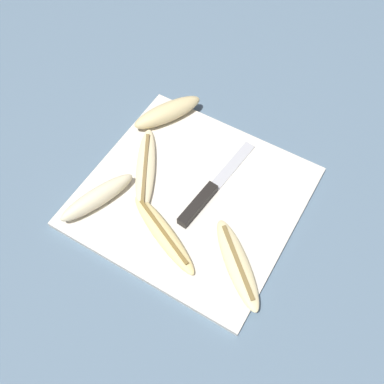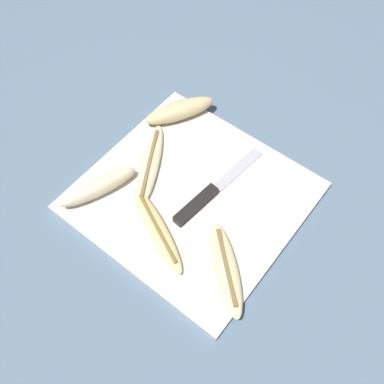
% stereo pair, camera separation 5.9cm
% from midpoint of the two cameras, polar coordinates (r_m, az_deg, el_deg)
% --- Properties ---
extents(ground_plane, '(4.00, 4.00, 0.00)m').
position_cam_midpoint_polar(ground_plane, '(0.87, -1.93, -0.87)').
color(ground_plane, slate).
extents(cutting_board, '(0.40, 0.38, 0.01)m').
position_cam_midpoint_polar(cutting_board, '(0.87, -1.95, -0.67)').
color(cutting_board, silver).
rests_on(cutting_board, ground_plane).
extents(knife, '(0.04, 0.24, 0.02)m').
position_cam_midpoint_polar(knife, '(0.85, -0.34, -0.70)').
color(knife, black).
rests_on(knife, cutting_board).
extents(banana_cream_curved, '(0.13, 0.19, 0.02)m').
position_cam_midpoint_polar(banana_cream_curved, '(0.89, -7.85, 2.74)').
color(banana_cream_curved, beige).
rests_on(banana_cream_curved, cutting_board).
extents(banana_golden_short, '(0.19, 0.11, 0.02)m').
position_cam_midpoint_polar(banana_golden_short, '(0.82, -6.01, -5.23)').
color(banana_golden_short, '#EDD689').
rests_on(banana_golden_short, cutting_board).
extents(banana_soft_right, '(0.16, 0.15, 0.02)m').
position_cam_midpoint_polar(banana_soft_right, '(0.79, 3.61, -9.21)').
color(banana_soft_right, beige).
rests_on(banana_soft_right, cutting_board).
extents(banana_bright_far, '(0.09, 0.16, 0.04)m').
position_cam_midpoint_polar(banana_bright_far, '(0.86, -13.85, -0.76)').
color(banana_bright_far, beige).
rests_on(banana_bright_far, cutting_board).
extents(banana_mellow_near, '(0.11, 0.16, 0.04)m').
position_cam_midpoint_polar(banana_mellow_near, '(0.96, -4.89, 9.98)').
color(banana_mellow_near, beige).
rests_on(banana_mellow_near, cutting_board).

